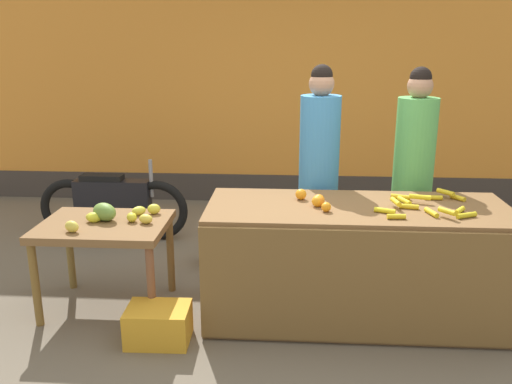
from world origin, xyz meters
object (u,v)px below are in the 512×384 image
produce_sack (215,238)px  vendor_woman_green_shirt (413,176)px  produce_crate (158,324)px  vendor_woman_blue_shirt (319,175)px  parked_motorcycle (113,203)px

produce_sack → vendor_woman_green_shirt: bearing=-4.4°
produce_crate → produce_sack: size_ratio=0.81×
vendor_woman_blue_shirt → produce_crate: (-1.15, -1.16, -0.82)m
parked_motorcycle → vendor_woman_blue_shirt: bearing=-21.5°
vendor_woman_blue_shirt → produce_sack: (-0.94, 0.20, -0.68)m
vendor_woman_green_shirt → produce_crate: vendor_woman_green_shirt is taller
produce_crate → vendor_woman_green_shirt: bearing=31.8°
vendor_woman_blue_shirt → parked_motorcycle: bearing=158.5°
produce_sack → produce_crate: bearing=-99.2°
vendor_woman_blue_shirt → parked_motorcycle: size_ratio=1.17×
parked_motorcycle → produce_crate: size_ratio=3.64×
produce_sack → vendor_woman_blue_shirt: bearing=-11.8°
vendor_woman_blue_shirt → produce_sack: size_ratio=3.45×
produce_crate → produce_sack: (0.22, 1.35, 0.14)m
produce_crate → produce_sack: bearing=80.8°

